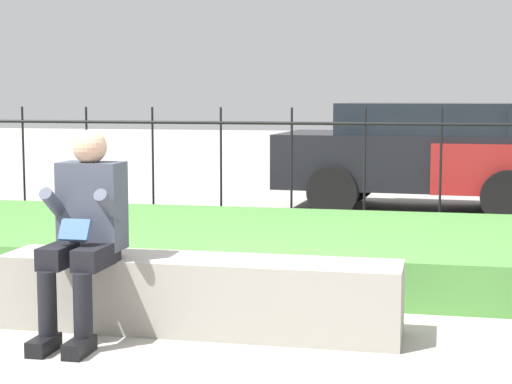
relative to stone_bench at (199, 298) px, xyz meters
The scene contains 6 objects.
ground_plane 0.39m from the stone_bench, ahead, with size 60.00×60.00×0.00m, color #A8A399.
stone_bench is the anchor object (origin of this frame).
person_seated_reader 0.84m from the stone_bench, 156.79° to the right, with size 0.42×0.73×1.26m.
grass_berm 2.03m from the stone_bench, 80.70° to the left, with size 9.51×2.60×0.35m.
iron_fence 3.66m from the stone_bench, 84.81° to the left, with size 7.51×0.03×1.35m.
car_parked_center 6.14m from the stone_bench, 76.12° to the left, with size 4.20×1.99×1.37m.
Camera 1 is at (1.14, -5.03, 1.47)m, focal length 60.00 mm.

